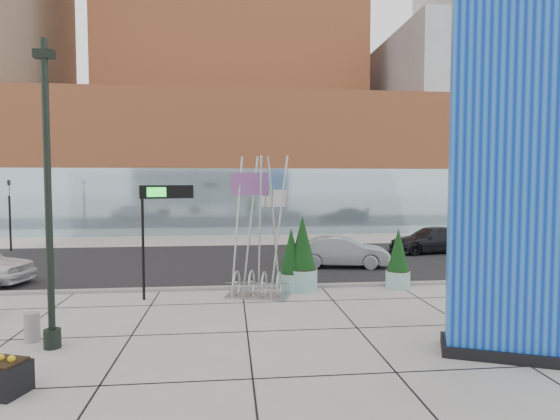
{
  "coord_description": "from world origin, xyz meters",
  "views": [
    {
      "loc": [
        0.56,
        -13.24,
        3.98
      ],
      "look_at": [
        2.2,
        2.0,
        3.06
      ],
      "focal_mm": 30.0,
      "sensor_mm": 36.0,
      "label": 1
    }
  ],
  "objects": [
    {
      "name": "ground",
      "position": [
        0.0,
        0.0,
        0.0
      ],
      "size": [
        160.0,
        160.0,
        0.0
      ],
      "primitive_type": "plane",
      "color": "#9E9991",
      "rests_on": "ground"
    },
    {
      "name": "street_asphalt",
      "position": [
        0.0,
        10.0,
        0.01
      ],
      "size": [
        80.0,
        12.0,
        0.02
      ],
      "primitive_type": "cube",
      "color": "black",
      "rests_on": "ground"
    },
    {
      "name": "curb_edge",
      "position": [
        0.0,
        4.0,
        0.06
      ],
      "size": [
        80.0,
        0.3,
        0.12
      ],
      "primitive_type": "cube",
      "color": "gray",
      "rests_on": "ground"
    },
    {
      "name": "tower_podium",
      "position": [
        1.0,
        27.0,
        5.5
      ],
      "size": [
        34.0,
        10.0,
        11.0
      ],
      "primitive_type": "cube",
      "color": "#A95931",
      "rests_on": "ground"
    },
    {
      "name": "tower_glass_front",
      "position": [
        1.0,
        22.2,
        2.5
      ],
      "size": [
        34.0,
        0.6,
        5.0
      ],
      "primitive_type": "cube",
      "color": "#8CA5B2",
      "rests_on": "ground"
    },
    {
      "name": "building_grey_parking",
      "position": [
        26.0,
        32.0,
        9.0
      ],
      "size": [
        20.0,
        18.0,
        18.0
      ],
      "primitive_type": "cube",
      "color": "slate",
      "rests_on": "ground"
    },
    {
      "name": "building_pale_office",
      "position": [
        36.0,
        48.0,
        27.5
      ],
      "size": [
        16.0,
        16.0,
        55.0
      ],
      "primitive_type": "cube",
      "color": "#B2B7BC",
      "rests_on": "ground"
    },
    {
      "name": "blue_pylon",
      "position": [
        6.8,
        -3.32,
        4.37
      ],
      "size": [
        2.97,
        2.18,
        9.04
      ],
      "rotation": [
        0.0,
        0.0,
        -0.4
      ],
      "color": "#0C31B7",
      "rests_on": "ground"
    },
    {
      "name": "lamp_post",
      "position": [
        -3.7,
        -1.7,
        2.99
      ],
      "size": [
        0.47,
        0.4,
        7.31
      ],
      "rotation": [
        0.0,
        0.0,
        0.1
      ],
      "color": "black",
      "rests_on": "ground"
    },
    {
      "name": "public_art_sculpture",
      "position": [
        1.53,
        2.81,
        1.28
      ],
      "size": [
        2.36,
        1.61,
        4.9
      ],
      "rotation": [
        0.0,
        0.0,
        -0.27
      ],
      "color": "#AFB3B4",
      "rests_on": "ground"
    },
    {
      "name": "concrete_bollard",
      "position": [
        -4.38,
        -1.16,
        0.36
      ],
      "size": [
        0.37,
        0.37,
        0.73
      ],
      "primitive_type": "cylinder",
      "color": "gray",
      "rests_on": "ground"
    },
    {
      "name": "overhead_street_sign",
      "position": [
        -1.69,
        2.8,
        3.33
      ],
      "size": [
        1.77,
        0.77,
        3.87
      ],
      "rotation": [
        0.0,
        0.0,
        0.34
      ],
      "color": "black",
      "rests_on": "ground"
    },
    {
      "name": "round_planter_east",
      "position": [
        6.84,
        3.6,
        1.07
      ],
      "size": [
        0.91,
        0.91,
        2.27
      ],
      "color": "#94C7BF",
      "rests_on": "ground"
    },
    {
      "name": "round_planter_mid",
      "position": [
        3.2,
        3.6,
        1.31
      ],
      "size": [
        1.11,
        1.11,
        2.77
      ],
      "color": "#94C7BF",
      "rests_on": "ground"
    },
    {
      "name": "round_planter_west",
      "position": [
        2.78,
        3.6,
        1.09
      ],
      "size": [
        0.92,
        0.92,
        2.31
      ],
      "color": "#94C7BF",
      "rests_on": "ground"
    },
    {
      "name": "car_silver_mid",
      "position": [
        5.76,
        7.99,
        0.72
      ],
      "size": [
        4.53,
        2.2,
        1.43
      ],
      "primitive_type": "imported",
      "rotation": [
        0.0,
        0.0,
        1.41
      ],
      "color": "#96999D",
      "rests_on": "ground"
    },
    {
      "name": "car_dark_east",
      "position": [
        11.83,
        11.83,
        0.71
      ],
      "size": [
        5.13,
        2.67,
        1.42
      ],
      "primitive_type": "imported",
      "rotation": [
        0.0,
        0.0,
        -1.43
      ],
      "color": "black",
      "rests_on": "ground"
    },
    {
      "name": "traffic_signal",
      "position": [
        -12.0,
        15.0,
        2.3
      ],
      "size": [
        0.15,
        0.18,
        4.1
      ],
      "color": "black",
      "rests_on": "ground"
    }
  ]
}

